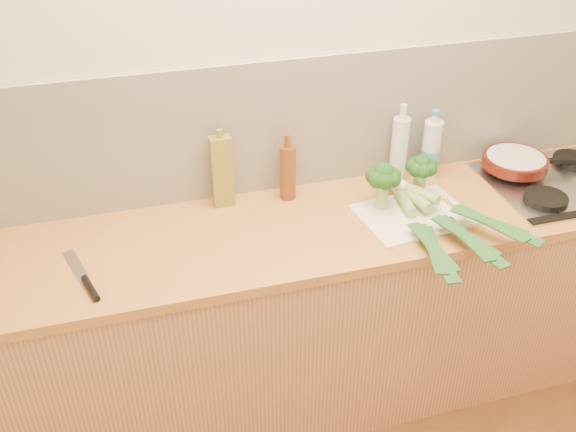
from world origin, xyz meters
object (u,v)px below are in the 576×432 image
object	(u,v)px
gas_hob	(560,182)
chefs_knife	(87,282)
skillet	(516,161)
chopping_board	(413,215)

from	to	relation	value
gas_hob	chefs_knife	world-z (taller)	gas_hob
chefs_knife	skillet	bearing A→B (deg)	-8.42
gas_hob	skillet	bearing A→B (deg)	136.74
chopping_board	skillet	world-z (taller)	skillet
chopping_board	skillet	distance (m)	0.58
chopping_board	gas_hob	bearing A→B (deg)	-2.96
gas_hob	chefs_knife	xyz separation A→B (m)	(-1.89, -0.14, -0.01)
gas_hob	chefs_knife	bearing A→B (deg)	-175.91
chopping_board	chefs_knife	distance (m)	1.21
gas_hob	skillet	xyz separation A→B (m)	(-0.14, 0.13, 0.05)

